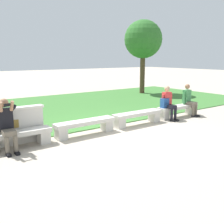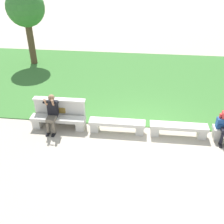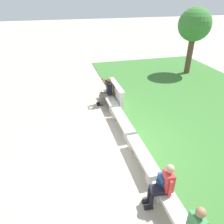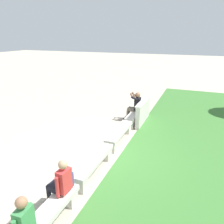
# 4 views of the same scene
# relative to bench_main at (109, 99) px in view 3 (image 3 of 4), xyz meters

# --- Properties ---
(ground_plane) EXTENTS (80.00, 80.00, 0.00)m
(ground_plane) POSITION_rel_bench_main_xyz_m (3.16, 0.00, -0.30)
(ground_plane) COLOR #B2A593
(bench_main) EXTENTS (1.95, 0.40, 0.45)m
(bench_main) POSITION_rel_bench_main_xyz_m (0.00, 0.00, 0.00)
(bench_main) COLOR beige
(bench_main) RESTS_ON ground
(bench_near) EXTENTS (1.95, 0.40, 0.45)m
(bench_near) POSITION_rel_bench_main_xyz_m (2.10, 0.00, 0.00)
(bench_near) COLOR beige
(bench_near) RESTS_ON ground
(bench_mid) EXTENTS (1.95, 0.40, 0.45)m
(bench_mid) POSITION_rel_bench_main_xyz_m (4.21, 0.00, 0.00)
(bench_mid) COLOR beige
(bench_mid) RESTS_ON ground
(bench_far) EXTENTS (1.95, 0.40, 0.45)m
(bench_far) POSITION_rel_bench_main_xyz_m (6.31, 0.00, 0.00)
(bench_far) COLOR beige
(bench_far) RESTS_ON ground
(backrest_wall_with_plaque) EXTENTS (1.87, 0.24, 1.01)m
(backrest_wall_with_plaque) POSITION_rel_bench_main_xyz_m (0.00, 0.34, 0.22)
(backrest_wall_with_plaque) COLOR beige
(backrest_wall_with_plaque) RESTS_ON ground
(person_photographer) EXTENTS (0.48, 0.73, 1.32)m
(person_photographer) POSITION_rel_bench_main_xyz_m (-0.16, -0.08, 0.44)
(person_photographer) COLOR black
(person_photographer) RESTS_ON ground
(person_distant) EXTENTS (0.48, 0.69, 1.26)m
(person_distant) POSITION_rel_bench_main_xyz_m (5.67, -0.07, 0.37)
(person_distant) COLOR black
(person_distant) RESTS_ON ground
(backpack) EXTENTS (0.28, 0.24, 0.43)m
(backpack) POSITION_rel_bench_main_xyz_m (5.54, -0.01, 0.33)
(backpack) COLOR #234C8C
(backpack) RESTS_ON bench_far
(tree_left_background) EXTENTS (1.96, 1.96, 3.99)m
(tree_left_background) POSITION_rel_bench_main_xyz_m (-3.21, 6.06, 2.64)
(tree_left_background) COLOR brown
(tree_left_background) RESTS_ON ground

